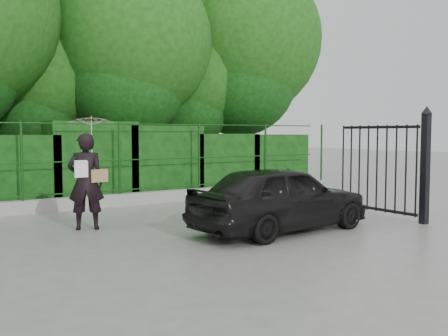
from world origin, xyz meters
TOP-DOWN VIEW (x-y plane):
  - ground at (0.00, 0.00)m, footprint 80.00×80.00m
  - kerb at (0.00, 4.50)m, footprint 14.00×0.25m
  - fence at (0.22, 4.50)m, footprint 14.13×0.06m
  - hedge at (0.00, 5.50)m, footprint 14.20×1.20m
  - trees at (1.14, 7.74)m, footprint 17.10×6.15m
  - gate at (4.60, -0.72)m, footprint 0.22×2.33m
  - woman at (-1.19, 1.95)m, footprint 0.97×0.87m
  - car at (1.71, -0.21)m, footprint 3.77×1.77m

SIDE VIEW (x-z plane):
  - ground at x=0.00m, z-range 0.00..0.00m
  - kerb at x=0.00m, z-range 0.00..0.30m
  - car at x=1.71m, z-range 0.00..1.25m
  - hedge at x=0.00m, z-range -0.12..2.01m
  - gate at x=4.60m, z-range 0.01..2.37m
  - fence at x=0.22m, z-range 0.30..2.10m
  - woman at x=-1.19m, z-range 0.28..2.44m
  - trees at x=1.14m, z-range 0.58..8.66m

